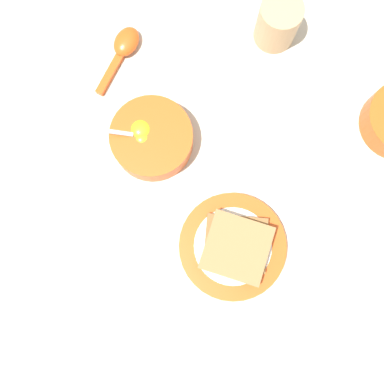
{
  "coord_description": "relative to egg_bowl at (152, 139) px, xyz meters",
  "views": [
    {
      "loc": [
        -0.15,
        0.2,
        0.81
      ],
      "look_at": [
        -0.06,
        0.11,
        0.02
      ],
      "focal_mm": 42.0,
      "sensor_mm": 36.0,
      "label": 1
    }
  ],
  "objects": [
    {
      "name": "toast_plate",
      "position": [
        -0.24,
        0.03,
        -0.02
      ],
      "size": [
        0.19,
        0.19,
        0.02
      ],
      "color": "#DB5119",
      "rests_on": "ground_plane"
    },
    {
      "name": "egg_bowl",
      "position": [
        0.0,
        0.0,
        0.0
      ],
      "size": [
        0.15,
        0.15,
        0.08
      ],
      "color": "#DB5119",
      "rests_on": "ground_plane"
    },
    {
      "name": "drinking_cup",
      "position": [
        -0.01,
        -0.31,
        0.02
      ],
      "size": [
        0.08,
        0.08,
        0.09
      ],
      "color": "tan",
      "rests_on": "ground_plane"
    },
    {
      "name": "ground_plane",
      "position": [
        -0.06,
        -0.1,
        -0.03
      ],
      "size": [
        3.0,
        3.0,
        0.0
      ],
      "primitive_type": "plane",
      "color": "beige"
    },
    {
      "name": "toast_sandwich",
      "position": [
        -0.24,
        0.03,
        0.01
      ],
      "size": [
        0.15,
        0.15,
        0.04
      ],
      "color": "brown",
      "rests_on": "toast_plate"
    },
    {
      "name": "soup_spoon",
      "position": [
        0.17,
        -0.09,
        -0.02
      ],
      "size": [
        0.07,
        0.14,
        0.03
      ],
      "color": "#DB5119",
      "rests_on": "ground_plane"
    }
  ]
}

